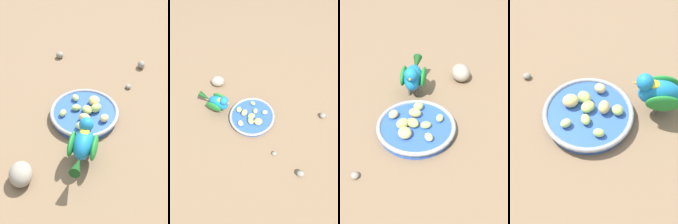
# 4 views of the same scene
# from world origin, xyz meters

# --- Properties ---
(ground_plane) EXTENTS (4.00, 4.00, 0.00)m
(ground_plane) POSITION_xyz_m (0.00, 0.00, 0.00)
(ground_plane) COLOR #7A6047
(feeding_bowl) EXTENTS (0.21, 0.21, 0.03)m
(feeding_bowl) POSITION_xyz_m (-0.01, -0.03, 0.01)
(feeding_bowl) COLOR #2D56B7
(feeding_bowl) RESTS_ON ground_plane
(apple_piece_0) EXTENTS (0.03, 0.03, 0.02)m
(apple_piece_0) POSITION_xyz_m (-0.05, 0.01, 0.03)
(apple_piece_0) COLOR #C6D17A
(apple_piece_0) RESTS_ON feeding_bowl
(apple_piece_1) EXTENTS (0.04, 0.04, 0.02)m
(apple_piece_1) POSITION_xyz_m (-0.00, -0.02, 0.03)
(apple_piece_1) COLOR #B2CC66
(apple_piece_1) RESTS_ON feeding_bowl
(apple_piece_2) EXTENTS (0.04, 0.03, 0.03)m
(apple_piece_2) POSITION_xyz_m (0.01, -0.06, 0.03)
(apple_piece_2) COLOR tan
(apple_piece_2) RESTS_ON feeding_bowl
(apple_piece_3) EXTENTS (0.02, 0.03, 0.02)m
(apple_piece_3) POSITION_xyz_m (-0.06, -0.06, 0.03)
(apple_piece_3) COLOR #B2CC66
(apple_piece_3) RESTS_ON feeding_bowl
(apple_piece_4) EXTENTS (0.04, 0.04, 0.02)m
(apple_piece_4) POSITION_xyz_m (0.01, -0.09, 0.03)
(apple_piece_4) COLOR #B2CC66
(apple_piece_4) RESTS_ON feeding_bowl
(apple_piece_5) EXTENTS (0.05, 0.05, 0.02)m
(apple_piece_5) POSITION_xyz_m (0.01, 0.02, 0.03)
(apple_piece_5) COLOR tan
(apple_piece_5) RESTS_ON feeding_bowl
(apple_piece_6) EXTENTS (0.03, 0.03, 0.02)m
(apple_piece_6) POSITION_xyz_m (-0.03, -0.03, 0.03)
(apple_piece_6) COLOR #B2CC66
(apple_piece_6) RESTS_ON feeding_bowl
(apple_piece_7) EXTENTS (0.04, 0.04, 0.03)m
(apple_piece_7) POSITION_xyz_m (0.02, -0.01, 0.03)
(apple_piece_7) COLOR #B2CC66
(apple_piece_7) RESTS_ON feeding_bowl
(apple_piece_8) EXTENTS (0.03, 0.03, 0.02)m
(apple_piece_8) POSITION_xyz_m (0.06, -0.04, 0.03)
(apple_piece_8) COLOR #E5C67F
(apple_piece_8) RESTS_ON feeding_bowl
(parrot) EXTENTS (0.09, 0.16, 0.11)m
(parrot) POSITION_xyz_m (0.05, -0.17, 0.07)
(parrot) COLOR #59544C
(parrot) RESTS_ON ground_plane
(pebble_1) EXTENTS (0.03, 0.03, 0.01)m
(pebble_1) POSITION_xyz_m (0.08, 0.15, 0.01)
(pebble_1) COLOR gray
(pebble_1) RESTS_ON ground_plane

